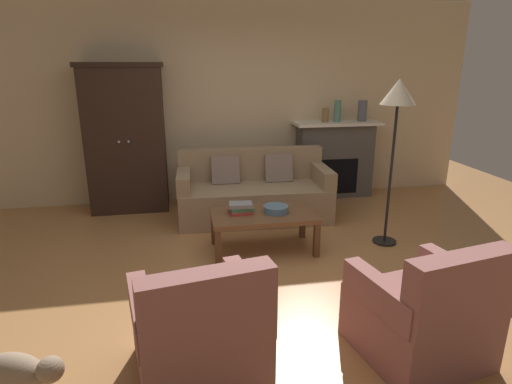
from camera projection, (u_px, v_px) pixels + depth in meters
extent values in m
plane|color=#B27A47|center=(261.00, 275.00, 4.03)|extent=(9.60, 9.60, 0.00)
cube|color=beige|center=(228.00, 102.00, 6.02)|extent=(7.20, 0.10, 2.80)
cube|color=#4C4947|center=(334.00, 161.00, 6.30)|extent=(1.10, 0.36, 1.08)
cube|color=black|center=(338.00, 177.00, 6.18)|extent=(0.60, 0.01, 0.52)
cube|color=white|center=(337.00, 123.00, 6.11)|extent=(1.26, 0.48, 0.04)
cube|color=black|center=(126.00, 141.00, 5.60)|extent=(1.00, 0.52, 1.89)
cube|color=black|center=(119.00, 65.00, 5.32)|extent=(1.06, 0.55, 0.06)
sphere|color=#ADAFB5|center=(119.00, 142.00, 5.32)|extent=(0.04, 0.04, 0.04)
sphere|color=#ADAFB5|center=(129.00, 142.00, 5.35)|extent=(0.04, 0.04, 0.04)
cube|color=#937A5B|center=(254.00, 202.00, 5.44)|extent=(1.93, 0.91, 0.44)
cube|color=#937A5B|center=(251.00, 164.00, 5.63)|extent=(1.91, 0.25, 0.42)
cube|color=#937A5B|center=(184.00, 180.00, 5.22)|extent=(0.19, 0.80, 0.22)
cube|color=#937A5B|center=(322.00, 175.00, 5.46)|extent=(0.19, 0.80, 0.22)
cube|color=#7F6B60|center=(225.00, 170.00, 5.47)|extent=(0.37, 0.20, 0.37)
cube|color=#7F6B60|center=(278.00, 168.00, 5.56)|extent=(0.37, 0.20, 0.37)
cube|color=brown|center=(264.00, 216.00, 4.46)|extent=(1.10, 0.60, 0.05)
cube|color=brown|center=(218.00, 247.00, 4.19)|extent=(0.06, 0.06, 0.37)
cube|color=brown|center=(317.00, 240.00, 4.36)|extent=(0.06, 0.06, 0.37)
cube|color=brown|center=(214.00, 228.00, 4.68)|extent=(0.06, 0.06, 0.37)
cube|color=brown|center=(303.00, 222.00, 4.85)|extent=(0.06, 0.06, 0.37)
cylinder|color=slate|center=(276.00, 209.00, 4.48)|extent=(0.27, 0.27, 0.07)
cube|color=#B73833|center=(241.00, 212.00, 4.45)|extent=(0.26, 0.20, 0.03)
cube|color=#427A4C|center=(242.00, 208.00, 4.45)|extent=(0.24, 0.18, 0.04)
cube|color=gray|center=(241.00, 205.00, 4.43)|extent=(0.25, 0.19, 0.04)
cylinder|color=olive|center=(325.00, 115.00, 6.05)|extent=(0.10, 0.10, 0.20)
cylinder|color=slate|center=(337.00, 111.00, 6.06)|extent=(0.10, 0.10, 0.30)
cylinder|color=#565B66|center=(362.00, 111.00, 6.13)|extent=(0.13, 0.13, 0.30)
cube|color=#935B56|center=(199.00, 344.00, 2.71)|extent=(0.88, 0.88, 0.42)
cube|color=#935B56|center=(208.00, 310.00, 2.31)|extent=(0.78, 0.29, 0.46)
cube|color=#935B56|center=(247.00, 292.00, 2.73)|extent=(0.24, 0.71, 0.20)
cube|color=#935B56|center=(142.00, 313.00, 2.51)|extent=(0.24, 0.71, 0.20)
cube|color=#935B56|center=(416.00, 325.00, 2.91)|extent=(0.89, 0.89, 0.42)
cube|color=#935B56|center=(461.00, 290.00, 2.51)|extent=(0.78, 0.30, 0.46)
cube|color=#935B56|center=(459.00, 276.00, 2.94)|extent=(0.25, 0.71, 0.20)
cube|color=#935B56|center=(381.00, 294.00, 2.71)|extent=(0.25, 0.71, 0.20)
cylinder|color=black|center=(384.00, 241.00, 4.76)|extent=(0.26, 0.26, 0.02)
cylinder|color=black|center=(391.00, 176.00, 4.54)|extent=(0.03, 0.03, 1.55)
cone|color=beige|center=(399.00, 92.00, 4.28)|extent=(0.36, 0.36, 0.26)
ellipsoid|color=gray|center=(15.00, 372.00, 2.42)|extent=(0.45, 0.34, 0.22)
sphere|color=gray|center=(50.00, 370.00, 2.35)|extent=(0.15, 0.15, 0.15)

